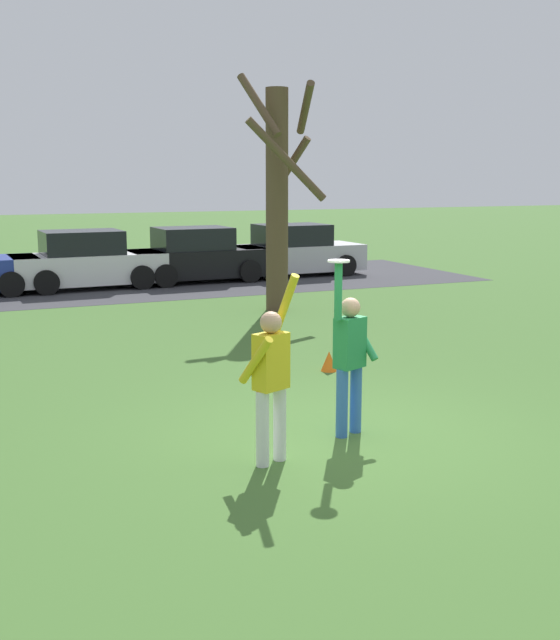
% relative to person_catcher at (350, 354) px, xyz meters
% --- Properties ---
extents(ground_plane, '(120.00, 120.00, 0.00)m').
position_rel_person_catcher_xyz_m(ground_plane, '(-0.04, 0.02, -0.98)').
color(ground_plane, '#426B2D').
extents(person_catcher, '(0.58, 0.49, 2.08)m').
position_rel_person_catcher_xyz_m(person_catcher, '(0.00, 0.00, 0.00)').
color(person_catcher, '#3366B7').
rests_on(person_catcher, ground_plane).
extents(person_defender, '(0.63, 0.58, 2.04)m').
position_rel_person_catcher_xyz_m(person_defender, '(-1.21, -0.50, -0.00)').
color(person_defender, silver).
rests_on(person_defender, ground_plane).
extents(frisbee_disc, '(0.25, 0.25, 0.02)m').
position_rel_person_catcher_xyz_m(frisbee_disc, '(-0.21, -0.09, 1.11)').
color(frisbee_disc, white).
rests_on(frisbee_disc, person_catcher).
extents(parked_car_white, '(4.15, 2.13, 1.59)m').
position_rel_person_catcher_xyz_m(parked_car_white, '(-0.67, 13.92, -0.25)').
color(parked_car_white, white).
rests_on(parked_car_white, ground_plane).
extents(parked_car_black, '(4.15, 2.13, 1.59)m').
position_rel_person_catcher_xyz_m(parked_car_black, '(2.54, 14.05, -0.25)').
color(parked_car_black, black).
rests_on(parked_car_black, ground_plane).
extents(parked_car_silver, '(4.15, 2.13, 1.59)m').
position_rel_person_catcher_xyz_m(parked_car_silver, '(5.82, 14.28, -0.25)').
color(parked_car_silver, '#BCBCC1').
rests_on(parked_car_silver, ground_plane).
extents(parking_strip, '(19.18, 6.40, 0.01)m').
position_rel_person_catcher_xyz_m(parking_strip, '(1.14, 13.96, -0.98)').
color(parking_strip, '#38383D').
rests_on(parking_strip, ground_plane).
extents(bare_tree_tall, '(1.92, 1.84, 5.27)m').
position_rel_person_catcher_xyz_m(bare_tree_tall, '(2.72, 8.43, 1.72)').
color(bare_tree_tall, brown).
rests_on(bare_tree_tall, ground_plane).
extents(field_cone_orange, '(0.26, 0.26, 0.32)m').
position_rel_person_catcher_xyz_m(field_cone_orange, '(1.19, 2.85, -0.82)').
color(field_cone_orange, orange).
rests_on(field_cone_orange, ground_plane).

